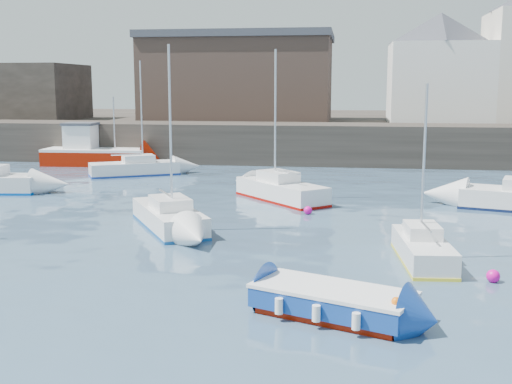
# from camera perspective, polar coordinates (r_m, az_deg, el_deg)

# --- Properties ---
(water) EXTENTS (220.00, 220.00, 0.00)m
(water) POSITION_cam_1_polar(r_m,az_deg,el_deg) (15.59, -6.52, -12.68)
(water) COLOR #2D4760
(water) RESTS_ON ground
(quay_wall) EXTENTS (90.00, 5.00, 3.00)m
(quay_wall) POSITION_cam_1_polar(r_m,az_deg,el_deg) (49.29, 3.86, 4.33)
(quay_wall) COLOR #28231E
(quay_wall) RESTS_ON ground
(land_strip) EXTENTS (90.00, 32.00, 2.80)m
(land_strip) POSITION_cam_1_polar(r_m,az_deg,el_deg) (67.21, 5.06, 5.58)
(land_strip) COLOR #28231E
(land_strip) RESTS_ON ground
(bldg_east_d) EXTENTS (11.14, 11.14, 8.95)m
(bldg_east_d) POSITION_cam_1_polar(r_m,az_deg,el_deg) (55.94, 15.97, 10.61)
(bldg_east_d) COLOR white
(bldg_east_d) RESTS_ON land_strip
(warehouse) EXTENTS (16.40, 10.40, 7.60)m
(warehouse) POSITION_cam_1_polar(r_m,az_deg,el_deg) (57.79, -1.49, 10.17)
(warehouse) COLOR #3D2D26
(warehouse) RESTS_ON land_strip
(bldg_west) EXTENTS (14.00, 8.00, 5.00)m
(bldg_west) POSITION_cam_1_polar(r_m,az_deg,el_deg) (64.35, -21.55, 8.28)
(bldg_west) COLOR #353028
(bldg_west) RESTS_ON land_strip
(blue_dinghy) EXTENTS (4.45, 3.18, 0.78)m
(blue_dinghy) POSITION_cam_1_polar(r_m,az_deg,el_deg) (16.70, 6.81, -9.58)
(blue_dinghy) COLOR #901201
(blue_dinghy) RESTS_ON ground
(fishing_boat) EXTENTS (7.78, 3.22, 5.07)m
(fishing_boat) POSITION_cam_1_polar(r_m,az_deg,el_deg) (49.46, -14.28, 3.48)
(fishing_boat) COLOR #901201
(fishing_boat) RESTS_ON ground
(sailboat_b) EXTENTS (4.54, 5.94, 7.46)m
(sailboat_b) POSITION_cam_1_polar(r_m,az_deg,el_deg) (26.92, -7.74, -2.16)
(sailboat_b) COLOR white
(sailboat_b) RESTS_ON ground
(sailboat_c) EXTENTS (1.82, 4.61, 5.93)m
(sailboat_c) POSITION_cam_1_polar(r_m,az_deg,el_deg) (22.34, 14.60, -4.87)
(sailboat_c) COLOR white
(sailboat_c) RESTS_ON ground
(sailboat_f) EXTENTS (5.32, 5.69, 7.69)m
(sailboat_f) POSITION_cam_1_polar(r_m,az_deg,el_deg) (33.13, 2.23, 0.19)
(sailboat_f) COLOR white
(sailboat_f) RESTS_ON ground
(sailboat_h) EXTENTS (5.98, 4.43, 7.47)m
(sailboat_h) POSITION_cam_1_polar(r_m,az_deg,el_deg) (43.21, -10.72, 2.12)
(sailboat_h) COLOR white
(sailboat_h) RESTS_ON ground
(buoy_mid) EXTENTS (0.41, 0.41, 0.41)m
(buoy_mid) POSITION_cam_1_polar(r_m,az_deg,el_deg) (20.81, 20.30, -7.51)
(buoy_mid) COLOR #DD088D
(buoy_mid) RESTS_ON ground
(buoy_far) EXTENTS (0.39, 0.39, 0.39)m
(buoy_far) POSITION_cam_1_polar(r_m,az_deg,el_deg) (29.71, 4.63, -1.97)
(buoy_far) COLOR #DD088D
(buoy_far) RESTS_ON ground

